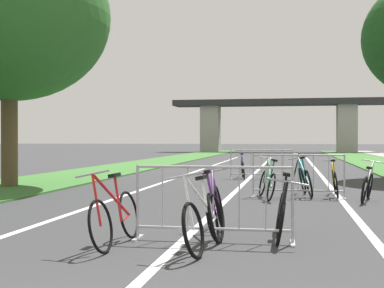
% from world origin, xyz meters
% --- Properties ---
extents(grass_verge_left, '(3.49, 66.68, 0.05)m').
position_xyz_m(grass_verge_left, '(-6.52, 27.28, 0.03)').
color(grass_verge_left, '#386B2D').
rests_on(grass_verge_left, ground).
extents(lane_stripe_center, '(0.14, 38.57, 0.01)m').
position_xyz_m(lane_stripe_center, '(0.00, 19.29, 0.00)').
color(lane_stripe_center, silver).
rests_on(lane_stripe_center, ground).
extents(lane_stripe_right_lane, '(0.14, 38.57, 0.01)m').
position_xyz_m(lane_stripe_right_lane, '(2.62, 19.29, 0.00)').
color(lane_stripe_right_lane, silver).
rests_on(lane_stripe_right_lane, ground).
extents(lane_stripe_left_lane, '(0.14, 38.57, 0.01)m').
position_xyz_m(lane_stripe_left_lane, '(-2.62, 19.29, 0.00)').
color(lane_stripe_left_lane, silver).
rests_on(lane_stripe_left_lane, ground).
extents(overpass_bridge, '(22.43, 3.34, 5.67)m').
position_xyz_m(overpass_bridge, '(0.00, 55.11, 3.92)').
color(overpass_bridge, '#2D2D30').
rests_on(overpass_bridge, ground).
extents(tree_left_maple_mid, '(5.85, 5.85, 7.50)m').
position_xyz_m(tree_left_maple_mid, '(-6.58, 11.67, 5.00)').
color(tree_left_maple_mid, brown).
rests_on(tree_left_maple_mid, ground).
extents(crowd_barrier_nearest, '(2.22, 0.46, 1.05)m').
position_xyz_m(crowd_barrier_nearest, '(0.42, 4.76, 0.52)').
color(crowd_barrier_nearest, '#ADADB2').
rests_on(crowd_barrier_nearest, ground).
extents(crowd_barrier_second, '(2.22, 0.47, 1.05)m').
position_xyz_m(crowd_barrier_second, '(1.64, 10.50, 0.52)').
color(crowd_barrier_second, '#ADADB2').
rests_on(crowd_barrier_second, ground).
extents(crowd_barrier_third, '(2.22, 0.46, 1.05)m').
position_xyz_m(crowd_barrier_third, '(0.45, 16.25, 0.52)').
color(crowd_barrier_third, '#ADADB2').
rests_on(crowd_barrier_third, ground).
extents(bicycle_green_0, '(0.56, 1.74, 0.99)m').
position_xyz_m(bicycle_green_0, '(0.92, 10.16, 0.37)').
color(bicycle_green_0, black).
rests_on(bicycle_green_0, ground).
extents(bicycle_teal_1, '(0.63, 1.74, 1.00)m').
position_xyz_m(bicycle_teal_1, '(1.82, 10.97, 0.38)').
color(bicycle_teal_1, black).
rests_on(bicycle_teal_1, ground).
extents(bicycle_purple_2, '(0.53, 1.79, 0.99)m').
position_xyz_m(bicycle_purple_2, '(0.40, 5.18, 0.39)').
color(bicycle_purple_2, black).
rests_on(bicycle_purple_2, ground).
extents(bicycle_blue_3, '(0.49, 1.58, 0.93)m').
position_xyz_m(bicycle_blue_3, '(-0.24, 16.65, 0.36)').
color(bicycle_blue_3, black).
rests_on(bicycle_blue_3, ground).
extents(bicycle_white_4, '(0.62, 1.69, 1.04)m').
position_xyz_m(bicycle_white_4, '(0.39, 4.18, 0.38)').
color(bicycle_white_4, black).
rests_on(bicycle_white_4, ground).
extents(bicycle_silver_5, '(0.74, 1.66, 0.94)m').
position_xyz_m(bicycle_silver_5, '(3.18, 10.08, 0.35)').
color(bicycle_silver_5, black).
rests_on(bicycle_silver_5, ground).
extents(bicycle_yellow_6, '(0.46, 1.73, 0.92)m').
position_xyz_m(bicycle_yellow_6, '(2.55, 11.06, 0.37)').
color(bicycle_yellow_6, black).
rests_on(bicycle_yellow_6, ground).
extents(bicycle_black_7, '(0.55, 1.64, 0.93)m').
position_xyz_m(bicycle_black_7, '(1.33, 5.15, 0.36)').
color(bicycle_black_7, black).
rests_on(bicycle_black_7, ground).
extents(bicycle_orange_8, '(0.49, 1.66, 0.93)m').
position_xyz_m(bicycle_orange_8, '(1.65, 16.79, 0.37)').
color(bicycle_orange_8, black).
rests_on(bicycle_orange_8, ground).
extents(bicycle_red_9, '(0.50, 1.72, 1.04)m').
position_xyz_m(bicycle_red_9, '(-0.82, 4.27, 0.39)').
color(bicycle_red_9, black).
rests_on(bicycle_red_9, ground).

